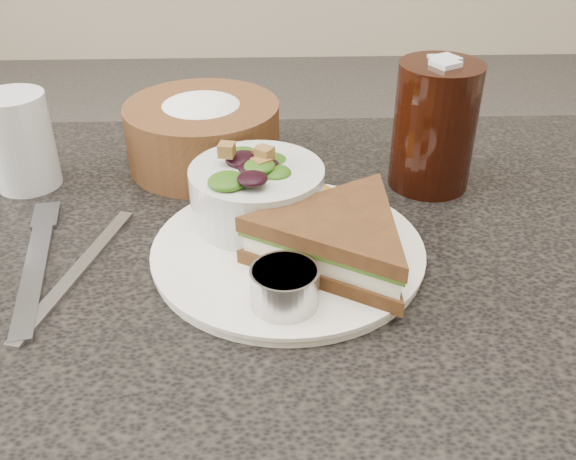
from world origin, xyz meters
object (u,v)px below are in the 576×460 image
Objects in this scene: bread_basket at (202,124)px; dinner_plate at (288,251)px; sandwich at (339,240)px; cola_glass at (435,121)px; water_glass at (21,141)px; salad_bowl at (257,184)px; dressing_ramekin at (285,287)px.

dinner_plate is at bearing -65.02° from bread_basket.
cola_glass reaches higher than sandwich.
bread_basket is 0.20m from water_glass.
sandwich is at bearing -47.49° from salad_bowl.
sandwich is at bearing -58.68° from bread_basket.
water_glass is (-0.20, -0.05, 0.00)m from bread_basket.
cola_glass reaches higher than dinner_plate.
dinner_plate is at bearing 86.04° from dressing_ramekin.
water_glass is (-0.26, 0.10, 0.00)m from salad_bowl.
salad_bowl is at bearing 163.29° from sandwich.
cola_glass reaches higher than bread_basket.
cola_glass reaches higher than dressing_ramekin.
dressing_ramekin is at bearing -80.55° from salad_bowl.
cola_glass is (0.17, 0.14, 0.07)m from dinner_plate.
water_glass is (-0.29, 0.24, 0.03)m from dressing_ramekin.
water_glass is (-0.34, 0.18, 0.02)m from sandwich.
cola_glass reaches higher than salad_bowl.
bread_basket is at bearing 114.98° from dinner_plate.
dinner_plate is 1.38× the size of sandwich.
dinner_plate is 0.06m from sandwich.
cola_glass is at bearing 24.28° from salad_bowl.
water_glass reaches higher than dressing_ramekin.
dinner_plate is 1.67× the size of cola_glass.
bread_basket is 0.27m from cola_glass.
bread_basket reaches higher than sandwich.
dressing_ramekin is at bearing -93.96° from dinner_plate.
cola_glass reaches higher than water_glass.
dinner_plate is 2.38× the size of water_glass.
salad_bowl is 2.32× the size of dressing_ramekin.
cola_glass is (0.12, 0.17, 0.04)m from sandwich.
water_glass is at bearing 178.28° from cola_glass.
bread_basket is 1.19× the size of cola_glass.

